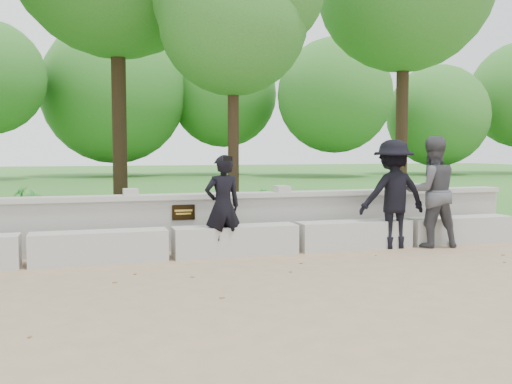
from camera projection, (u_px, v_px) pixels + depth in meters
The scene contains 11 objects.
ground at pixel (195, 288), 6.59m from camera, with size 80.00×80.00×0.00m, color #A28263.
lawn at pixel (118, 192), 19.92m from camera, with size 40.00×22.00×0.25m, color #336F25.
concrete_bench at pixel (170, 244), 8.38m from camera, with size 11.90×0.45×0.45m.
parapet_wall at pixel (163, 222), 9.03m from camera, with size 12.50×0.35×0.90m.
man_main at pixel (223, 206), 8.48m from camera, with size 0.60×0.54×1.53m.
visitor_left at pixel (432, 192), 9.40m from camera, with size 0.99×0.82×1.83m.
visitor_mid at pixel (393, 194), 9.28m from camera, with size 1.15×0.67×1.77m.
tree_near_right at pixel (233, 9), 11.46m from camera, with size 3.03×3.03×5.71m.
shrub_a at pixel (34, 207), 10.40m from camera, with size 0.33×0.22×0.63m, color #2A7C2C.
shrub_b at pixel (262, 203), 11.52m from camera, with size 0.31×0.25×0.56m, color #2A7C2C.
shrub_d at pixel (21, 202), 11.30m from camera, with size 0.36×0.32×0.64m, color #2A7C2C.
Camera 1 is at (-1.23, -6.41, 1.59)m, focal length 40.00 mm.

